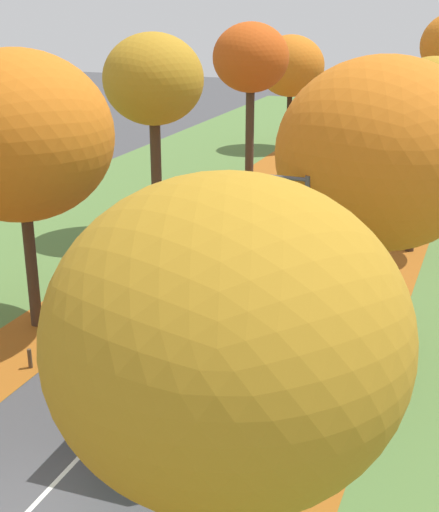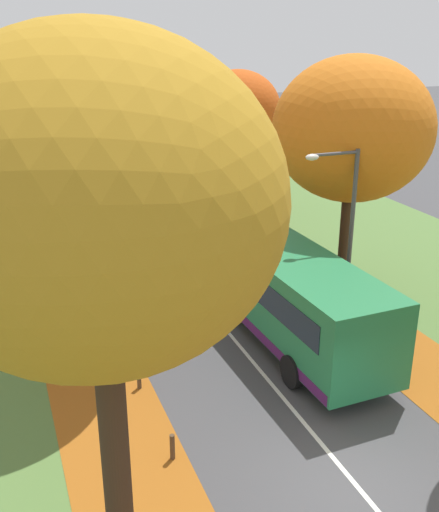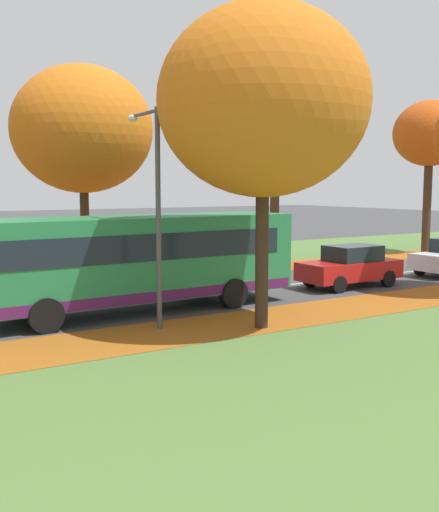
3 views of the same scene
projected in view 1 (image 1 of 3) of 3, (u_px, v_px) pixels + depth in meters
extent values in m
cube|color=#517538|center=(109.00, 213.00, 35.11)|extent=(12.00, 90.00, 0.01)
cube|color=#9E5619|center=(136.00, 265.00, 28.29)|extent=(2.80, 60.00, 0.00)
cube|color=#9E5619|center=(368.00, 299.00, 25.16)|extent=(2.80, 60.00, 0.00)
cube|color=silver|center=(289.00, 234.00, 31.98)|extent=(0.12, 80.00, 0.01)
cylinder|color=#422D1E|center=(32.00, 267.00, 22.51)|extent=(0.36, 0.36, 4.05)
ellipsoid|color=orange|center=(19.00, 136.00, 21.09)|extent=(5.65, 5.65, 5.09)
cylinder|color=#422D1E|center=(156.00, 177.00, 31.22)|extent=(0.47, 0.47, 5.21)
ellipsoid|color=#B27F1E|center=(153.00, 79.00, 29.78)|extent=(4.25, 4.25, 3.82)
cylinder|color=#422D1E|center=(250.00, 135.00, 40.17)|extent=(0.48, 0.48, 5.37)
ellipsoid|color=#C64C14|center=(251.00, 57.00, 38.71)|extent=(4.17, 4.17, 3.75)
cylinder|color=black|center=(289.00, 120.00, 49.58)|extent=(0.35, 0.35, 3.90)
ellipsoid|color=orange|center=(291.00, 66.00, 48.32)|extent=(4.57, 4.57, 4.11)
ellipsoid|color=#B27F1E|center=(227.00, 338.00, 9.89)|extent=(5.15, 5.15, 4.64)
cylinder|color=#382619|center=(371.00, 298.00, 20.21)|extent=(0.36, 0.36, 4.03)
ellipsoid|color=orange|center=(382.00, 154.00, 18.79)|extent=(5.68, 5.68, 5.11)
cylinder|color=#382619|center=(414.00, 204.00, 29.25)|extent=(0.37, 0.37, 4.08)
ellipsoid|color=#C64C14|center=(422.00, 114.00, 27.99)|extent=(4.29, 4.29, 3.86)
cylinder|color=black|center=(426.00, 162.00, 37.19)|extent=(0.35, 0.35, 3.85)
ellipsoid|color=#B27F1E|center=(432.00, 94.00, 36.00)|extent=(4.16, 4.16, 3.74)
cylinder|color=#4C3823|center=(30.00, 359.00, 20.41)|extent=(0.12, 0.12, 0.60)
cylinder|color=#4C3823|center=(88.00, 314.00, 23.16)|extent=(0.12, 0.12, 0.67)
cylinder|color=#47474C|center=(303.00, 291.00, 18.18)|extent=(0.14, 0.14, 6.00)
cylinder|color=#47474C|center=(276.00, 177.00, 17.45)|extent=(1.60, 0.10, 0.10)
ellipsoid|color=silver|center=(245.00, 176.00, 17.74)|extent=(0.44, 0.28, 0.20)
cube|color=#237A47|center=(220.00, 316.00, 19.77)|extent=(2.82, 10.47, 2.50)
cube|color=#19232D|center=(140.00, 397.00, 15.10)|extent=(2.30, 0.17, 1.30)
cube|color=#19232D|center=(220.00, 302.00, 19.63)|extent=(2.82, 9.23, 0.80)
cube|color=#4C1951|center=(220.00, 350.00, 20.13)|extent=(2.84, 10.27, 0.32)
cylinder|color=black|center=(222.00, 424.00, 16.97)|extent=(0.33, 0.97, 0.96)
cylinder|color=black|center=(132.00, 406.00, 17.71)|extent=(0.33, 0.97, 0.96)
cylinder|color=black|center=(286.00, 321.00, 22.36)|extent=(0.33, 0.97, 0.96)
cylinder|color=black|center=(215.00, 310.00, 23.10)|extent=(0.33, 0.97, 0.96)
cube|color=#B21919|center=(304.00, 251.00, 27.93)|extent=(1.76, 4.22, 0.70)
cube|color=#19232D|center=(306.00, 234.00, 27.84)|extent=(1.47, 2.04, 0.60)
cylinder|color=black|center=(316.00, 273.00, 26.65)|extent=(0.23, 0.64, 0.64)
cylinder|color=black|center=(275.00, 268.00, 27.16)|extent=(0.23, 0.64, 0.64)
cylinder|color=black|center=(330.00, 251.00, 28.94)|extent=(0.23, 0.64, 0.64)
cylinder|color=black|center=(293.00, 247.00, 29.45)|extent=(0.23, 0.64, 0.64)
cube|color=silver|center=(340.00, 210.00, 33.29)|extent=(1.81, 4.24, 0.70)
cube|color=#19232D|center=(342.00, 196.00, 33.20)|extent=(1.50, 2.05, 0.60)
cylinder|color=black|center=(352.00, 227.00, 32.01)|extent=(0.24, 0.65, 0.64)
cylinder|color=black|center=(317.00, 223.00, 32.50)|extent=(0.24, 0.65, 0.64)
cylinder|color=black|center=(361.00, 211.00, 34.31)|extent=(0.24, 0.65, 0.64)
cylinder|color=black|center=(329.00, 208.00, 34.81)|extent=(0.24, 0.65, 0.64)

